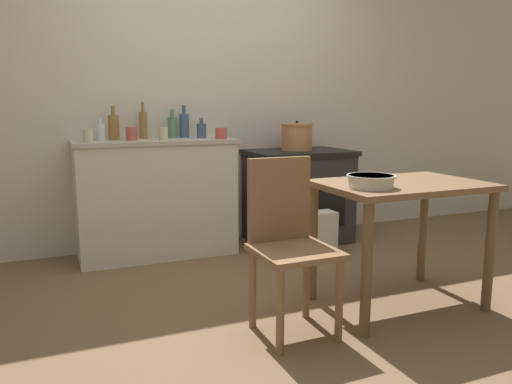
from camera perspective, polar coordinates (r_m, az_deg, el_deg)
ground_plane at (r=3.12m, az=3.74°, el=-12.43°), size 14.00×14.00×0.00m
wall_back at (r=4.37m, az=-5.58°, el=10.98°), size 8.00×0.07×2.55m
counter_cabinet at (r=4.03m, az=-11.33°, el=-0.65°), size 1.24×0.52×0.92m
stove at (r=4.40m, az=4.81°, el=-0.42°), size 0.87×0.64×0.80m
work_table at (r=3.03m, az=16.23°, el=-1.29°), size 0.94×0.65×0.75m
chair at (r=2.62m, az=3.74°, el=-5.51°), size 0.41×0.41×0.91m
flour_sack at (r=4.01m, az=7.35°, el=-4.75°), size 0.23×0.16×0.36m
stock_pot at (r=4.34m, az=4.67°, el=6.32°), size 0.28×0.28×0.26m
mixing_bowl_large at (r=2.75m, az=13.00°, el=1.28°), size 0.26×0.26×0.07m
bottle_far_left at (r=4.14m, az=-9.53°, el=7.34°), size 0.08×0.08×0.23m
bottle_left at (r=3.94m, az=-17.35°, el=6.59°), size 0.07×0.07×0.17m
bottle_mid_left at (r=4.03m, az=-15.95°, el=7.20°), size 0.08×0.08×0.26m
bottle_center_left at (r=4.11m, az=-12.77°, el=7.55°), size 0.06×0.06×0.29m
bottle_center at (r=4.18m, az=-8.20°, el=7.58°), size 0.08×0.08×0.26m
bottle_center_right at (r=4.10m, az=-6.25°, el=7.02°), size 0.08×0.08×0.16m
cup_mid_right at (r=3.91m, az=-14.04°, el=6.48°), size 0.09×0.09×0.10m
cup_right at (r=3.77m, az=-18.65°, el=6.14°), size 0.07×0.07×0.10m
cup_far_right at (r=3.90m, az=-10.53°, el=6.57°), size 0.07×0.07×0.10m
cup_end_right at (r=3.98m, az=-4.01°, el=6.70°), size 0.09×0.09×0.09m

